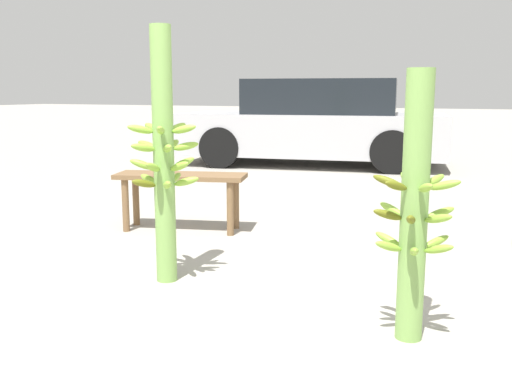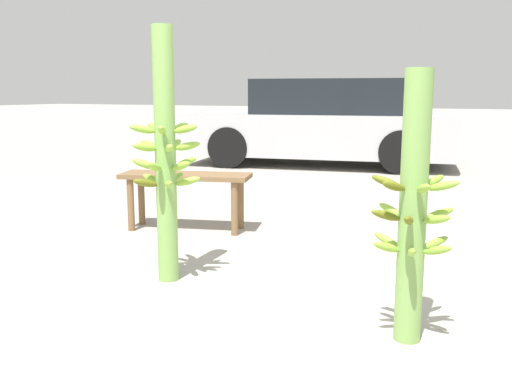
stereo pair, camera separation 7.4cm
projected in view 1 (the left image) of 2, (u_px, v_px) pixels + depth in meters
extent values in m
plane|color=#9E998E|center=(237.00, 326.00, 3.00)|extent=(80.00, 80.00, 0.00)
cylinder|color=#7AA851|center=(164.00, 157.00, 3.59)|extent=(0.13, 0.13, 1.62)
ellipsoid|color=#84B238|center=(140.00, 129.00, 3.51)|extent=(0.15, 0.15, 0.08)
ellipsoid|color=#84B238|center=(161.00, 130.00, 3.42)|extent=(0.12, 0.17, 0.08)
ellipsoid|color=#84B238|center=(184.00, 129.00, 3.52)|extent=(0.17, 0.07, 0.08)
ellipsoid|color=#84B238|center=(178.00, 128.00, 3.68)|extent=(0.07, 0.17, 0.08)
ellipsoid|color=#84B238|center=(152.00, 128.00, 3.67)|extent=(0.17, 0.12, 0.08)
ellipsoid|color=#84B238|center=(147.00, 145.00, 3.66)|extent=(0.17, 0.08, 0.08)
ellipsoid|color=#84B238|center=(143.00, 148.00, 3.49)|extent=(0.12, 0.17, 0.08)
ellipsoid|color=#84B238|center=(168.00, 148.00, 3.45)|extent=(0.15, 0.15, 0.08)
ellipsoid|color=#84B238|center=(186.00, 146.00, 3.58)|extent=(0.17, 0.11, 0.08)
ellipsoid|color=#84B238|center=(173.00, 144.00, 3.71)|extent=(0.07, 0.17, 0.08)
ellipsoid|color=#84B238|center=(179.00, 166.00, 3.51)|extent=(0.17, 0.08, 0.10)
ellipsoid|color=#84B238|center=(184.00, 163.00, 3.68)|extent=(0.13, 0.17, 0.10)
ellipsoid|color=#84B238|center=(161.00, 162.00, 3.73)|extent=(0.14, 0.16, 0.10)
ellipsoid|color=#84B238|center=(142.00, 164.00, 3.60)|extent=(0.17, 0.11, 0.10)
ellipsoid|color=#84B238|center=(153.00, 167.00, 3.47)|extent=(0.06, 0.17, 0.10)
ellipsoid|color=#84B238|center=(149.00, 179.00, 3.70)|extent=(0.17, 0.08, 0.08)
ellipsoid|color=#5D6216|center=(144.00, 183.00, 3.54)|extent=(0.13, 0.17, 0.08)
ellipsoid|color=#84B238|center=(167.00, 185.00, 3.48)|extent=(0.14, 0.16, 0.08)
ellipsoid|color=#84B238|center=(186.00, 182.00, 3.61)|extent=(0.17, 0.11, 0.08)
ellipsoid|color=#84B238|center=(175.00, 178.00, 3.75)|extent=(0.06, 0.17, 0.08)
cylinder|color=#7AA851|center=(414.00, 208.00, 2.74)|extent=(0.13, 0.13, 1.33)
ellipsoid|color=#5D6216|center=(396.00, 186.00, 2.65)|extent=(0.12, 0.15, 0.08)
ellipsoid|color=#84B238|center=(426.00, 188.00, 2.59)|extent=(0.11, 0.16, 0.08)
ellipsoid|color=#84B238|center=(445.00, 185.00, 2.66)|extent=(0.16, 0.04, 0.08)
ellipsoid|color=#84B238|center=(434.00, 181.00, 2.80)|extent=(0.12, 0.15, 0.08)
ellipsoid|color=#84B238|center=(406.00, 179.00, 2.85)|extent=(0.11, 0.16, 0.08)
ellipsoid|color=#5D6216|center=(388.00, 181.00, 2.78)|extent=(0.16, 0.04, 0.08)
ellipsoid|color=#5D6216|center=(388.00, 215.00, 2.73)|extent=(0.15, 0.12, 0.08)
ellipsoid|color=#5D6216|center=(411.00, 220.00, 2.63)|extent=(0.05, 0.16, 0.08)
ellipsoid|color=#84B238|center=(438.00, 219.00, 2.65)|extent=(0.16, 0.11, 0.08)
ellipsoid|color=#84B238|center=(440.00, 213.00, 2.77)|extent=(0.15, 0.12, 0.08)
ellipsoid|color=#84B238|center=(417.00, 209.00, 2.87)|extent=(0.05, 0.16, 0.08)
ellipsoid|color=#84B238|center=(392.00, 209.00, 2.85)|extent=(0.16, 0.11, 0.08)
ellipsoid|color=#84B238|center=(389.00, 246.00, 2.73)|extent=(0.14, 0.13, 0.08)
ellipsoid|color=#84B238|center=(414.00, 251.00, 2.65)|extent=(0.07, 0.16, 0.08)
ellipsoid|color=#84B238|center=(439.00, 249.00, 2.69)|extent=(0.16, 0.08, 0.08)
ellipsoid|color=#84B238|center=(436.00, 242.00, 2.82)|extent=(0.14, 0.13, 0.08)
ellipsoid|color=#84B238|center=(411.00, 237.00, 2.90)|extent=(0.07, 0.16, 0.08)
ellipsoid|color=#84B238|center=(388.00, 239.00, 2.86)|extent=(0.16, 0.08, 0.08)
cube|color=brown|center=(181.00, 176.00, 5.00)|extent=(1.19, 0.64, 0.04)
cylinder|color=brown|center=(136.00, 200.00, 5.24)|extent=(0.06, 0.06, 0.47)
cylinder|color=brown|center=(236.00, 203.00, 5.10)|extent=(0.06, 0.06, 0.47)
cylinder|color=brown|center=(126.00, 205.00, 4.99)|extent=(0.06, 0.06, 0.47)
cylinder|color=brown|center=(230.00, 209.00, 4.85)|extent=(0.06, 0.06, 0.47)
cube|color=#B7B7BC|center=(311.00, 134.00, 9.55)|extent=(4.57, 2.48, 0.68)
cube|color=black|center=(322.00, 96.00, 9.40)|extent=(2.63, 2.01, 0.55)
cylinder|color=black|center=(220.00, 147.00, 9.14)|extent=(0.68, 0.31, 0.66)
cylinder|color=black|center=(246.00, 139.00, 10.67)|extent=(0.68, 0.31, 0.66)
cylinder|color=black|center=(392.00, 152.00, 8.49)|extent=(0.68, 0.31, 0.66)
cylinder|color=black|center=(393.00, 143.00, 10.02)|extent=(0.68, 0.31, 0.66)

